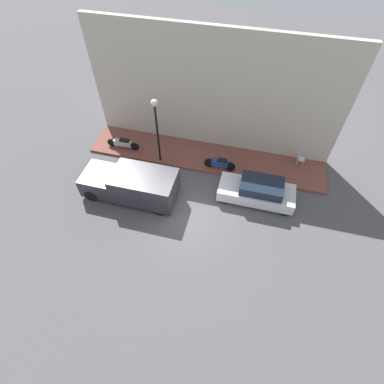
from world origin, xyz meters
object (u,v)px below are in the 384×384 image
at_px(parked_car, 258,191).
at_px(streetlamp, 156,119).
at_px(cafe_chair, 300,158).
at_px(scooter_silver, 123,143).
at_px(motorcycle_blue, 220,163).
at_px(delivery_van, 131,184).

xyz_separation_m(parked_car, streetlamp, (1.49, 5.96, 2.46)).
distance_m(streetlamp, cafe_chair, 8.64).
bearing_deg(streetlamp, scooter_silver, 80.19).
xyz_separation_m(parked_car, motorcycle_blue, (1.63, 2.35, -0.08)).
bearing_deg(parked_car, streetlamp, 75.95).
bearing_deg(streetlamp, delivery_van, 168.10).
relative_size(motorcycle_blue, scooter_silver, 0.88).
bearing_deg(cafe_chair, motorcycle_blue, 109.32).
relative_size(parked_car, cafe_chair, 4.70).
bearing_deg(scooter_silver, parked_car, -102.79).
xyz_separation_m(delivery_van, streetlamp, (2.92, -0.61, 2.20)).
distance_m(motorcycle_blue, streetlamp, 4.42).
xyz_separation_m(motorcycle_blue, streetlamp, (-0.14, 3.62, 2.54)).
distance_m(parked_car, scooter_silver, 8.74).
bearing_deg(motorcycle_blue, cafe_chair, -70.68).
relative_size(scooter_silver, cafe_chair, 2.44).
xyz_separation_m(parked_car, scooter_silver, (1.94, 8.52, -0.11)).
height_order(motorcycle_blue, scooter_silver, motorcycle_blue).
distance_m(delivery_van, streetlamp, 3.70).
height_order(streetlamp, cafe_chair, streetlamp).
bearing_deg(delivery_van, cafe_chair, -62.02).
distance_m(scooter_silver, streetlamp, 3.65).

